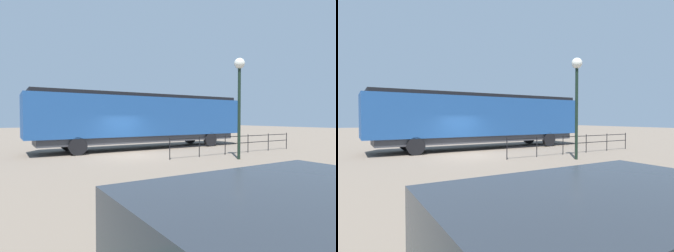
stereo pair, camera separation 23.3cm
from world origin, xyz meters
TOP-DOWN VIEW (x-y plane):
  - ground_plane at (0.00, 0.00)m, footprint 120.00×120.00m
  - locomotive at (-3.18, 2.85)m, footprint 3.03×16.11m
  - lamp_post at (4.34, 4.37)m, footprint 0.58×0.58m
  - platform_fence at (2.50, 6.09)m, footprint 0.05×10.09m

SIDE VIEW (x-z plane):
  - ground_plane at x=0.00m, z-range 0.00..0.00m
  - platform_fence at x=2.50m, z-range 0.18..1.36m
  - locomotive at x=-3.18m, z-range 0.26..4.23m
  - lamp_post at x=4.34m, z-range 1.38..6.87m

